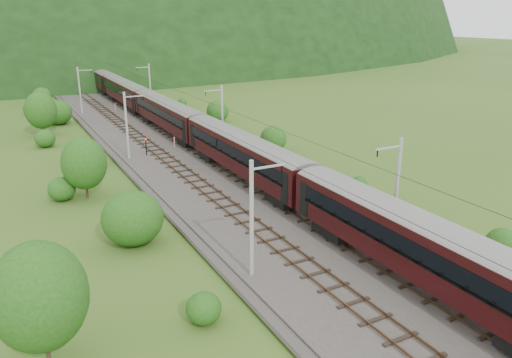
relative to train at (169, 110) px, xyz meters
name	(u,v)px	position (x,y,z in m)	size (l,w,h in m)	color
ground	(327,258)	(-2.40, -42.14, -3.78)	(600.00, 600.00, 0.00)	#36561A
railbed	(261,211)	(-2.40, -32.14, -3.63)	(14.00, 220.00, 0.30)	#38332D
track_left	(237,213)	(-4.80, -32.14, -3.41)	(2.40, 220.00, 0.27)	brown
track_right	(284,204)	(0.00, -32.14, -3.41)	(2.40, 220.00, 0.27)	brown
catenary_left	(127,124)	(-8.52, -10.14, 0.72)	(2.54, 192.28, 8.00)	gray
catenary_right	(222,115)	(3.72, -10.14, 0.72)	(2.54, 192.28, 8.00)	gray
overhead_wires	(262,135)	(-2.40, -32.14, 3.32)	(4.83, 198.00, 0.03)	black
mountain_main	(27,48)	(-2.40, 217.86, -3.78)	(504.00, 360.00, 244.00)	black
train	(169,110)	(0.00, 0.00, 0.00)	(3.23, 177.85, 5.62)	black
hazard_post_near	(115,107)	(-2.75, 22.23, -2.83)	(0.14, 0.14, 1.31)	red
hazard_post_far	(174,142)	(-1.92, -7.42, -2.81)	(0.14, 0.14, 1.34)	red
signal	(146,145)	(-6.34, -9.73, -2.23)	(0.24, 0.24, 2.14)	black
vegetation_left	(96,191)	(-15.61, -26.88, -1.17)	(13.37, 144.22, 6.73)	#1D4412
vegetation_right	(374,184)	(8.82, -33.98, -2.34)	(5.59, 108.26, 3.24)	#1D4412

